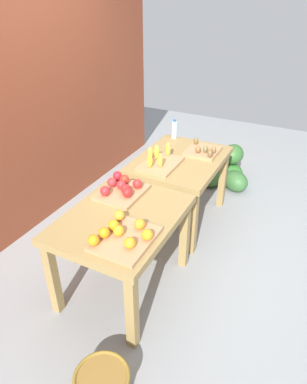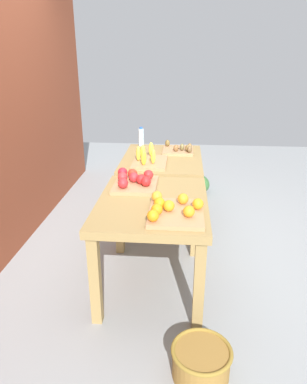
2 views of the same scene
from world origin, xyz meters
TOP-DOWN VIEW (x-y plane):
  - ground_plane at (0.00, 0.00)m, footprint 8.00×8.00m
  - back_wall at (0.00, 1.35)m, footprint 4.40×0.12m
  - display_table_left at (-0.56, 0.00)m, footprint 1.04×0.80m
  - display_table_right at (0.56, 0.00)m, footprint 1.04×0.80m
  - orange_bin at (-0.80, -0.16)m, footprint 0.44×0.39m
  - apple_bin at (-0.28, 0.17)m, footprint 0.40×0.35m
  - banana_crate at (0.32, 0.11)m, footprint 0.44×0.32m
  - kiwi_bin at (0.78, -0.17)m, footprint 0.36×0.32m
  - water_bottle at (1.02, 0.27)m, footprint 0.06×0.06m
  - watermelon_pile at (1.53, -0.28)m, footprint 0.62×0.69m

SIDE VIEW (x-z plane):
  - ground_plane at x=0.00m, z-range 0.00..0.00m
  - watermelon_pile at x=1.53m, z-range -0.07..0.44m
  - display_table_left at x=-0.56m, z-range 0.26..0.98m
  - display_table_right at x=0.56m, z-range 0.26..0.98m
  - kiwi_bin at x=0.78m, z-range 0.70..0.80m
  - banana_crate at x=0.32m, z-range 0.68..0.85m
  - orange_bin at x=-0.80m, z-range 0.71..0.81m
  - apple_bin at x=-0.28m, z-range 0.71..0.82m
  - water_bottle at x=1.02m, z-range 0.72..0.93m
  - back_wall at x=0.00m, z-range 0.00..3.00m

